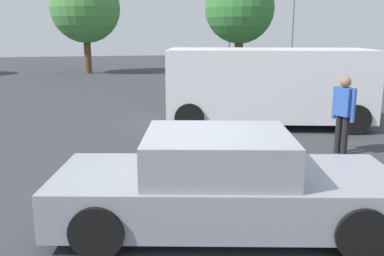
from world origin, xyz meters
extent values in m
plane|color=#38383D|center=(0.00, 0.00, 0.00)|extent=(80.00, 80.00, 0.00)
cube|color=gray|center=(0.39, -0.29, 0.46)|extent=(4.67, 2.66, 0.60)
cube|color=gray|center=(0.30, -0.27, 1.02)|extent=(2.16, 1.95, 0.52)
cube|color=slate|center=(1.15, -0.47, 1.02)|extent=(0.39, 1.42, 0.44)
cube|color=slate|center=(-0.55, -0.07, 1.02)|extent=(0.39, 1.42, 0.44)
cylinder|color=black|center=(2.04, 0.15, 0.32)|extent=(0.67, 0.36, 0.64)
cylinder|color=black|center=(1.67, -1.41, 0.32)|extent=(0.67, 0.36, 0.64)
cylinder|color=black|center=(-0.88, 0.83, 0.32)|extent=(0.67, 0.36, 0.64)
cylinder|color=black|center=(-1.25, -0.73, 0.32)|extent=(0.67, 0.36, 0.64)
cube|color=white|center=(3.33, 5.47, 1.15)|extent=(5.71, 3.37, 1.86)
cube|color=slate|center=(5.89, 4.79, 1.56)|extent=(0.50, 1.70, 0.74)
cylinder|color=black|center=(5.60, 5.88, 0.38)|extent=(0.80, 0.44, 0.76)
cylinder|color=black|center=(5.09, 3.99, 0.38)|extent=(0.80, 0.44, 0.76)
cylinder|color=black|center=(1.57, 6.95, 0.38)|extent=(0.80, 0.44, 0.76)
cylinder|color=black|center=(1.07, 5.06, 0.38)|extent=(0.80, 0.44, 0.76)
cylinder|color=black|center=(3.77, 2.57, 0.41)|extent=(0.13, 0.13, 0.83)
cylinder|color=black|center=(3.82, 2.40, 0.41)|extent=(0.13, 0.13, 0.83)
cube|color=#3359B2|center=(3.79, 2.49, 1.12)|extent=(0.35, 0.46, 0.59)
cylinder|color=#3359B2|center=(3.72, 2.71, 1.07)|extent=(0.09, 0.09, 0.69)
cylinder|color=#3359B2|center=(3.87, 2.26, 1.07)|extent=(0.09, 0.09, 0.69)
sphere|color=#936B4C|center=(3.79, 2.49, 1.52)|extent=(0.22, 0.22, 0.22)
cylinder|color=gray|center=(6.47, 19.17, 3.54)|extent=(0.14, 0.14, 7.08)
cylinder|color=gray|center=(9.89, 17.93, 2.70)|extent=(0.14, 0.14, 5.41)
cylinder|color=brown|center=(-1.73, 21.64, 1.17)|extent=(0.42, 0.42, 2.34)
sphere|color=#478C42|center=(-1.73, 21.64, 3.89)|extent=(4.12, 4.12, 4.12)
cylinder|color=brown|center=(5.37, 14.05, 1.18)|extent=(0.41, 0.41, 2.36)
sphere|color=#387F38|center=(5.37, 14.05, 3.56)|extent=(3.21, 3.21, 3.21)
camera|label=1|loc=(-1.15, -5.31, 2.55)|focal=39.70mm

